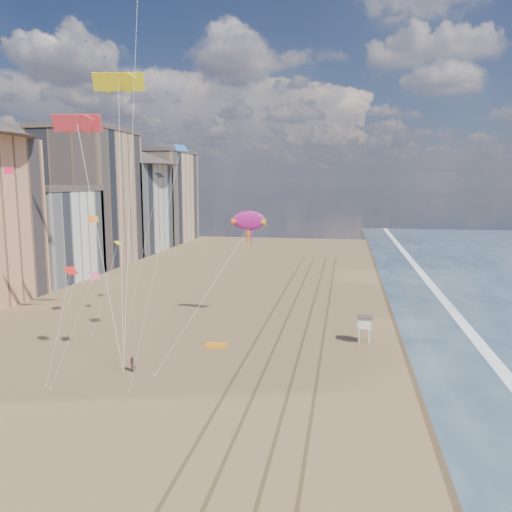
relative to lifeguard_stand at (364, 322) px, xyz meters
The scene contains 12 objects.
ground 29.00m from the lifeguard_stand, 111.66° to the right, with size 260.00×260.00×0.00m, color brown.
wet_sand 15.73m from the lifeguard_stand, 57.61° to the left, with size 260.00×260.00×0.00m, color #42301E.
foam 18.30m from the lifeguard_stand, 46.35° to the left, with size 260.00×260.00×0.00m, color white.
tracks 9.00m from the lifeguard_stand, 158.88° to the left, with size 7.68×120.00×0.01m.
buildings 69.33m from the lifeguard_stand, 145.53° to the left, with size 34.72×131.35×29.00m.
lifeguard_stand is the anchor object (origin of this frame).
grounded_kite 16.38m from the lifeguard_stand, 165.26° to the right, with size 2.31×1.47×0.26m, color orange.
show_kite 18.73m from the lifeguard_stand, 155.55° to the left, with size 4.64×10.34×23.55m.
kite_flyer_a 24.84m from the lifeguard_stand, 149.97° to the right, with size 0.55×0.36×1.50m, color slate.
kite_flyer_b 25.01m from the lifeguard_stand, 149.53° to the right, with size 0.74×0.58×1.53m, color #8D5348.
parafoils 40.19m from the lifeguard_stand, behind, with size 11.86×4.87×21.44m.
small_kites 30.49m from the lifeguard_stand, behind, with size 17.97×19.39×13.16m.
Camera 1 is at (8.40, -27.35, 17.49)m, focal length 35.00 mm.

